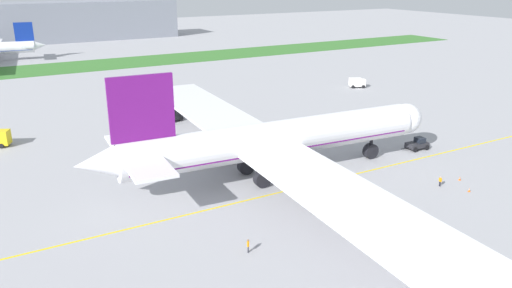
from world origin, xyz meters
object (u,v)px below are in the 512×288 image
(service_truck_fuel_bowser, at_px, (357,82))
(traffic_cone_near_nose, at_px, (469,190))
(pushback_tug, at_px, (417,144))
(ground_crew_marshaller_front, at_px, (440,180))
(traffic_cone_port_wing, at_px, (460,178))
(service_truck_catering_van, at_px, (171,115))
(airliner_foreground, at_px, (271,140))
(ground_crew_wingwalker_port, at_px, (248,244))

(service_truck_fuel_bowser, bearing_deg, traffic_cone_near_nose, -117.43)
(service_truck_fuel_bowser, bearing_deg, pushback_tug, -118.68)
(ground_crew_marshaller_front, distance_m, traffic_cone_near_nose, 4.21)
(traffic_cone_port_wing, distance_m, service_truck_catering_van, 59.55)
(airliner_foreground, height_order, pushback_tug, airliner_foreground)
(airliner_foreground, height_order, ground_crew_marshaller_front, airliner_foreground)
(traffic_cone_near_nose, bearing_deg, ground_crew_marshaller_front, 121.96)
(service_truck_catering_van, bearing_deg, ground_crew_marshaller_front, -66.92)
(ground_crew_wingwalker_port, bearing_deg, pushback_tug, 20.08)
(airliner_foreground, xyz_separation_m, ground_crew_marshaller_front, (20.11, -15.75, -5.11))
(service_truck_catering_van, bearing_deg, ground_crew_wingwalker_port, -101.82)
(ground_crew_marshaller_front, xyz_separation_m, traffic_cone_port_wing, (4.58, 0.11, -0.67))
(traffic_cone_port_wing, xyz_separation_m, service_truck_catering_van, (-27.20, 52.96, 1.18))
(ground_crew_wingwalker_port, height_order, traffic_cone_port_wing, ground_crew_wingwalker_port)
(ground_crew_wingwalker_port, distance_m, traffic_cone_near_nose, 36.43)
(ground_crew_marshaller_front, relative_size, traffic_cone_port_wing, 2.70)
(airliner_foreground, xyz_separation_m, pushback_tug, (30.04, -1.90, -5.07))
(airliner_foreground, relative_size, ground_crew_wingwalker_port, 56.32)
(airliner_foreground, xyz_separation_m, ground_crew_wingwalker_port, (-14.09, -18.03, -5.05))
(airliner_foreground, distance_m, traffic_cone_port_wing, 29.80)
(traffic_cone_near_nose, height_order, service_truck_catering_van, service_truck_catering_van)
(pushback_tug, xyz_separation_m, ground_crew_wingwalker_port, (-44.13, -16.13, 0.02))
(ground_crew_marshaller_front, distance_m, traffic_cone_port_wing, 4.63)
(ground_crew_wingwalker_port, height_order, service_truck_catering_van, service_truck_catering_van)
(ground_crew_wingwalker_port, distance_m, service_truck_fuel_bowser, 93.28)
(ground_crew_marshaller_front, bearing_deg, service_truck_fuel_bowser, 59.62)
(ground_crew_marshaller_front, relative_size, traffic_cone_near_nose, 2.70)
(traffic_cone_port_wing, bearing_deg, ground_crew_wingwalker_port, -176.47)
(service_truck_fuel_bowser, bearing_deg, ground_crew_wingwalker_port, -138.08)
(traffic_cone_port_wing, bearing_deg, service_truck_catering_van, 117.18)
(pushback_tug, height_order, ground_crew_wingwalker_port, pushback_tug)
(ground_crew_wingwalker_port, relative_size, service_truck_catering_van, 0.31)
(traffic_cone_near_nose, xyz_separation_m, traffic_cone_port_wing, (2.38, 3.64, 0.00))
(traffic_cone_near_nose, bearing_deg, ground_crew_wingwalker_port, 178.04)
(pushback_tug, xyz_separation_m, service_truck_fuel_bowser, (25.28, 46.20, 0.51))
(pushback_tug, relative_size, service_truck_catering_van, 1.09)
(ground_crew_wingwalker_port, bearing_deg, traffic_cone_port_wing, 3.53)
(pushback_tug, distance_m, ground_crew_wingwalker_port, 46.98)
(ground_crew_wingwalker_port, xyz_separation_m, traffic_cone_near_nose, (36.41, -1.25, -0.73))
(airliner_foreground, bearing_deg, traffic_cone_near_nose, -40.82)
(ground_crew_marshaller_front, bearing_deg, pushback_tug, 54.37)
(ground_crew_marshaller_front, distance_m, service_truck_catering_van, 57.69)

